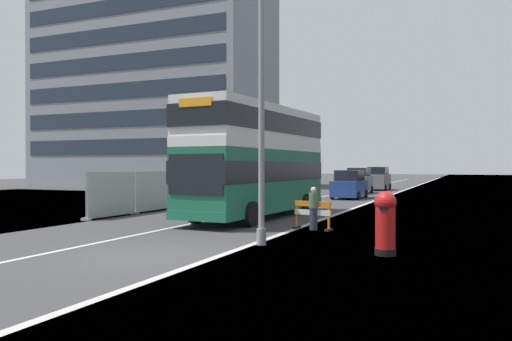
% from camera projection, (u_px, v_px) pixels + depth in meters
% --- Properties ---
extents(ground, '(140.00, 280.00, 0.10)m').
position_uv_depth(ground, '(166.00, 258.00, 13.24)').
color(ground, '#38383A').
extents(double_decker_bus, '(3.22, 10.46, 5.06)m').
position_uv_depth(double_decker_bus, '(257.00, 159.00, 23.07)').
color(double_decker_bus, '#196042').
rests_on(double_decker_bus, ground).
extents(lamppost_foreground, '(0.29, 0.70, 8.52)m').
position_uv_depth(lamppost_foreground, '(261.00, 111.00, 15.13)').
color(lamppost_foreground, gray).
rests_on(lamppost_foreground, ground).
extents(red_pillar_postbox, '(0.58, 0.58, 1.70)m').
position_uv_depth(red_pillar_postbox, '(385.00, 220.00, 13.43)').
color(red_pillar_postbox, black).
rests_on(red_pillar_postbox, ground).
extents(roadworks_barrier, '(1.51, 0.68, 1.06)m').
position_uv_depth(roadworks_barrier, '(313.00, 212.00, 18.80)').
color(roadworks_barrier, orange).
rests_on(roadworks_barrier, ground).
extents(construction_site_fence, '(0.44, 27.40, 2.14)m').
position_uv_depth(construction_site_fence, '(227.00, 186.00, 34.39)').
color(construction_site_fence, '#A8AAAD').
rests_on(construction_site_fence, ground).
extents(car_oncoming_near, '(2.05, 4.38, 2.06)m').
position_uv_depth(car_oncoming_near, '(350.00, 185.00, 36.90)').
color(car_oncoming_near, navy).
rests_on(car_oncoming_near, ground).
extents(car_receding_mid, '(1.93, 4.11, 2.21)m').
position_uv_depth(car_receding_mid, '(359.00, 181.00, 43.96)').
color(car_receding_mid, slate).
rests_on(car_receding_mid, ground).
extents(car_receding_far, '(2.00, 4.45, 2.28)m').
position_uv_depth(car_receding_far, '(378.00, 179.00, 49.80)').
color(car_receding_far, slate).
rests_on(car_receding_far, ground).
extents(bare_tree_far_verge_near, '(2.12, 2.78, 4.30)m').
position_uv_depth(bare_tree_far_verge_near, '(213.00, 169.00, 44.10)').
color(bare_tree_far_verge_near, '#4C3D2D').
rests_on(bare_tree_far_verge_near, ground).
extents(bare_tree_far_verge_mid, '(3.01, 2.78, 4.57)m').
position_uv_depth(bare_tree_far_verge_mid, '(296.00, 167.00, 61.02)').
color(bare_tree_far_verge_mid, '#4C3D2D').
rests_on(bare_tree_far_verge_mid, ground).
extents(pedestrian_at_kerb, '(0.34, 0.34, 1.59)m').
position_uv_depth(pedestrian_at_kerb, '(313.00, 208.00, 18.73)').
color(pedestrian_at_kerb, '#2D3342').
rests_on(pedestrian_at_kerb, ground).
extents(backdrop_office_block, '(27.82, 13.07, 24.70)m').
position_uv_depth(backdrop_office_block, '(153.00, 84.00, 61.48)').
color(backdrop_office_block, gray).
rests_on(backdrop_office_block, ground).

